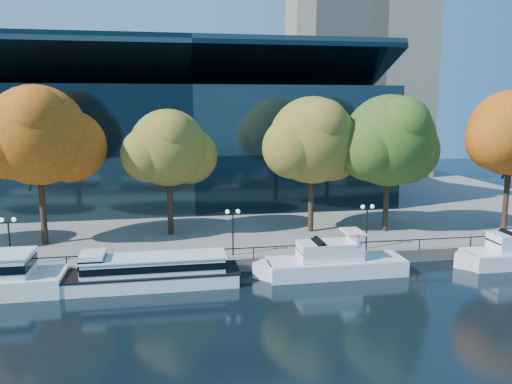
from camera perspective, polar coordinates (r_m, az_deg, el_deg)
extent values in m
plane|color=black|center=(39.66, 0.50, -10.40)|extent=(160.00, 160.00, 0.00)
cube|color=slate|center=(74.57, -4.49, -0.29)|extent=(90.00, 67.00, 1.00)
cube|color=#47443F|center=(42.33, -0.24, -8.34)|extent=(90.00, 0.25, 1.00)
cube|color=black|center=(42.09, -0.28, -6.38)|extent=(88.20, 0.08, 0.08)
cube|color=black|center=(42.23, -0.28, -7.04)|extent=(0.07, 0.07, 0.90)
cube|color=black|center=(68.87, -7.56, 5.09)|extent=(50.00, 24.00, 16.00)
cube|color=black|center=(64.72, -7.61, 13.20)|extent=(50.00, 17.14, 7.86)
cube|color=gray|center=(99.65, 11.52, 20.65)|extent=(22.00, 22.00, 65.00)
cube|color=white|center=(39.79, -12.13, -9.74)|extent=(13.59, 3.30, 1.07)
cube|color=black|center=(39.61, -12.16, -8.99)|extent=(13.87, 3.37, 0.12)
cube|color=white|center=(40.69, -21.88, -9.81)|extent=(2.73, 2.73, 1.07)
cube|color=white|center=(39.40, -11.48, -8.13)|extent=(10.60, 2.71, 1.17)
cube|color=black|center=(39.38, -11.48, -8.07)|extent=(10.74, 2.77, 0.53)
cube|color=white|center=(39.21, -11.51, -7.26)|extent=(10.88, 2.84, 0.10)
cube|color=white|center=(39.74, -18.15, -7.84)|extent=(1.75, 2.31, 1.75)
cube|color=black|center=(39.68, -18.16, -7.57)|extent=(1.80, 2.38, 0.68)
cube|color=white|center=(41.93, 9.11, -8.44)|extent=(11.34, 3.24, 1.30)
cube|color=white|center=(40.52, 1.40, -8.98)|extent=(2.48, 2.48, 1.30)
cube|color=white|center=(41.72, 9.14, -7.57)|extent=(11.11, 3.17, 0.09)
cube|color=white|center=(41.32, 8.42, -6.59)|extent=(5.10, 2.43, 1.40)
cube|color=black|center=(40.86, 6.44, -6.57)|extent=(2.23, 2.33, 1.77)
cube|color=white|center=(41.67, 10.98, -5.06)|extent=(0.27, 2.53, 0.86)
cube|color=white|center=(41.56, 11.00, -4.48)|extent=(1.51, 2.53, 0.16)
cube|color=white|center=(46.63, 23.09, -7.22)|extent=(2.43, 2.43, 1.32)
cube|color=black|center=(47.98, 26.43, -5.01)|extent=(2.02, 2.22, 1.67)
cylinder|color=black|center=(49.77, -23.23, -0.98)|extent=(0.56, 0.56, 8.07)
cylinder|color=black|center=(49.39, -22.87, 2.69)|extent=(1.26, 1.92, 4.03)
cylinder|color=black|center=(49.15, -24.00, 2.24)|extent=(1.15, 1.31, 3.60)
sphere|color=#9B370C|center=(49.06, -23.72, 5.97)|extent=(8.98, 8.98, 8.98)
sphere|color=#9B370C|center=(49.93, -20.50, 4.94)|extent=(6.74, 6.74, 6.74)
sphere|color=#9B370C|center=(48.83, -26.48, 4.95)|extent=(6.29, 6.29, 6.29)
sphere|color=#9B370C|center=(47.15, -23.84, 7.74)|extent=(5.39, 5.39, 5.39)
cylinder|color=black|center=(50.01, -9.81, -0.93)|extent=(0.56, 0.56, 6.92)
cylinder|color=black|center=(49.76, -9.33, 2.21)|extent=(1.13, 1.69, 3.47)
cylinder|color=black|center=(49.31, -10.36, 1.81)|extent=(1.04, 1.17, 3.10)
sphere|color=brown|center=(49.29, -9.99, 5.01)|extent=(7.50, 7.50, 7.50)
sphere|color=brown|center=(50.54, -7.61, 4.12)|extent=(5.63, 5.63, 5.63)
sphere|color=brown|center=(48.64, -12.19, 4.20)|extent=(5.25, 5.25, 5.25)
sphere|color=brown|center=(47.70, -9.59, 6.44)|extent=(4.50, 4.50, 4.50)
cylinder|color=black|center=(50.76, 6.32, -0.39)|extent=(0.56, 0.56, 7.43)
cylinder|color=black|center=(50.65, 6.86, 2.92)|extent=(1.18, 1.79, 3.72)
cylinder|color=black|center=(49.96, 6.03, 2.53)|extent=(1.09, 1.23, 3.32)
sphere|color=brown|center=(50.06, 6.44, 5.90)|extent=(8.65, 8.65, 8.65)
sphere|color=brown|center=(52.08, 8.54, 4.82)|extent=(6.48, 6.48, 6.48)
sphere|color=brown|center=(48.72, 4.26, 5.06)|extent=(6.05, 6.05, 6.05)
sphere|color=brown|center=(48.44, 7.54, 7.53)|extent=(5.19, 5.19, 5.19)
cylinder|color=black|center=(52.34, 14.67, -0.36)|extent=(0.56, 0.56, 7.38)
cylinder|color=black|center=(52.30, 15.22, 2.82)|extent=(1.18, 1.78, 3.70)
cylinder|color=black|center=(51.51, 14.53, 2.45)|extent=(1.08, 1.23, 3.30)
sphere|color=#2F4C17|center=(51.66, 14.95, 5.69)|extent=(9.14, 9.14, 9.14)
sphere|color=#2F4C17|center=(54.07, 16.72, 4.57)|extent=(6.85, 6.85, 6.85)
sphere|color=#2F4C17|center=(49.97, 12.96, 4.85)|extent=(6.40, 6.40, 6.40)
sphere|color=#2F4C17|center=(50.12, 16.38, 7.33)|extent=(5.48, 5.48, 5.48)
cylinder|color=black|center=(57.26, 26.73, 0.07)|extent=(0.56, 0.56, 7.99)
cylinder|color=black|center=(57.32, 27.26, 3.21)|extent=(1.25, 1.90, 3.99)
cylinder|color=black|center=(56.41, 26.81, 2.86)|extent=(1.14, 1.30, 3.57)
sphere|color=#9B370C|center=(56.64, 27.20, 6.05)|extent=(8.61, 8.61, 8.61)
sphere|color=#9B370C|center=(54.71, 25.88, 5.37)|extent=(6.03, 6.03, 6.03)
cylinder|color=black|center=(44.42, -26.30, -5.43)|extent=(0.14, 0.14, 3.60)
cube|color=black|center=(44.00, -26.49, -3.10)|extent=(0.90, 0.06, 0.06)
sphere|color=white|center=(44.09, -27.07, -2.86)|extent=(0.36, 0.36, 0.36)
sphere|color=white|center=(43.83, -25.95, -2.84)|extent=(0.36, 0.36, 0.36)
cylinder|color=black|center=(42.83, -2.66, -4.92)|extent=(0.14, 0.14, 3.60)
cube|color=black|center=(42.39, -2.68, -2.51)|extent=(0.90, 0.06, 0.06)
sphere|color=white|center=(42.29, -3.29, -2.26)|extent=(0.36, 0.36, 0.36)
sphere|color=white|center=(42.40, -2.08, -2.22)|extent=(0.36, 0.36, 0.36)
cylinder|color=black|center=(45.85, 12.53, -4.15)|extent=(0.14, 0.14, 3.60)
cube|color=black|center=(45.44, 12.62, -1.89)|extent=(0.90, 0.06, 0.06)
sphere|color=white|center=(45.23, 12.10, -1.66)|extent=(0.36, 0.36, 0.36)
sphere|color=white|center=(45.57, 13.15, -1.62)|extent=(0.36, 0.36, 0.36)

